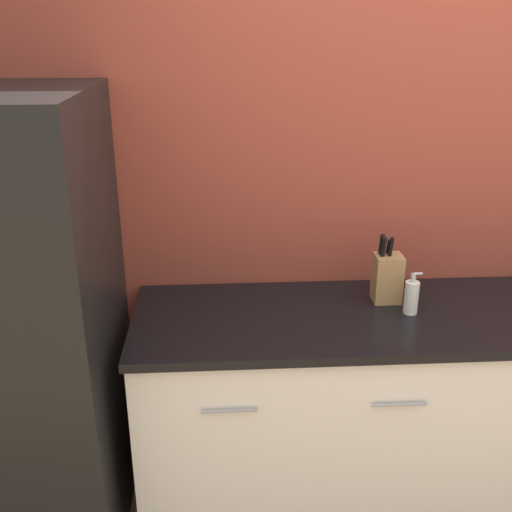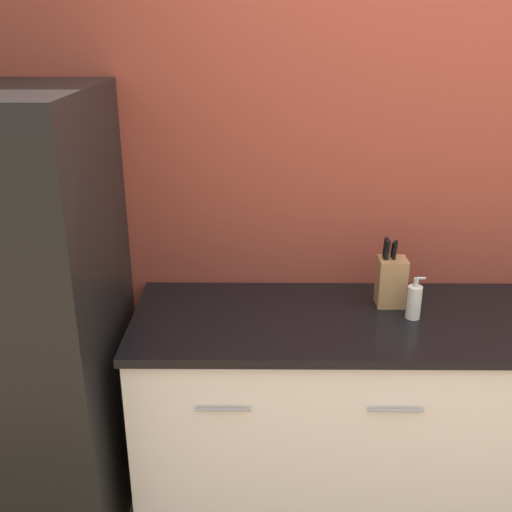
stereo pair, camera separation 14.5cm
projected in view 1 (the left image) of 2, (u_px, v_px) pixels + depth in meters
wall_back at (447, 189)px, 2.56m from camera, size 10.00×0.05×2.60m
counter_unit at (444, 402)px, 2.55m from camera, size 2.57×0.64×0.90m
knife_block at (387, 277)px, 2.43m from camera, size 0.11×0.10×0.29m
soap_dispenser at (411, 297)px, 2.34m from camera, size 0.06×0.06×0.17m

